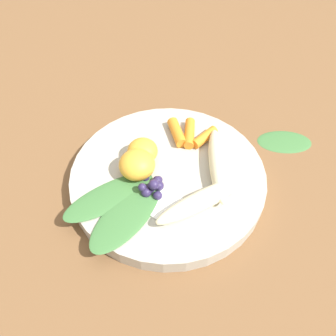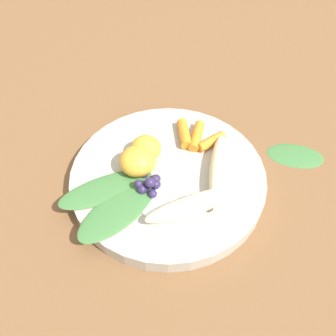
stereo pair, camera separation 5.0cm
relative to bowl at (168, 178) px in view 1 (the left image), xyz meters
name	(u,v)px [view 1 (the left image)]	position (x,y,z in m)	size (l,w,h in m)	color
ground_plane	(168,182)	(0.00, 0.00, -0.01)	(2.40, 2.40, 0.00)	brown
bowl	(168,178)	(0.00, 0.00, 0.00)	(0.28, 0.28, 0.02)	#B2AD9E
banana_peeled_left	(218,164)	(-0.05, 0.06, 0.02)	(0.14, 0.03, 0.03)	beige
banana_peeled_right	(201,200)	(0.02, 0.07, 0.02)	(0.14, 0.03, 0.03)	beige
orange_segment_near	(137,165)	(0.03, -0.03, 0.03)	(0.05, 0.05, 0.04)	#F4A833
orange_segment_far	(144,149)	(0.00, -0.05, 0.03)	(0.04, 0.04, 0.03)	#F4A833
carrot_front	(205,137)	(-0.09, 0.01, 0.02)	(0.01, 0.01, 0.05)	orange
carrot_mid_left	(189,133)	(-0.08, -0.02, 0.02)	(0.02, 0.02, 0.06)	orange
carrot_mid_right	(177,132)	(-0.07, -0.03, 0.02)	(0.02, 0.02, 0.05)	orange
blueberry_pile	(152,186)	(0.04, 0.00, 0.02)	(0.04, 0.05, 0.03)	#2D234C
coconut_shred_patch	(165,205)	(0.05, 0.03, 0.01)	(0.05, 0.05, 0.00)	white
kale_leaf_left	(110,196)	(0.08, -0.04, 0.01)	(0.13, 0.05, 0.01)	#3D7038
kale_leaf_right	(127,215)	(0.09, 0.00, 0.01)	(0.13, 0.05, 0.01)	#3D7038
kale_leaf_stray	(285,141)	(-0.18, 0.11, -0.01)	(0.09, 0.05, 0.01)	#3D7038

